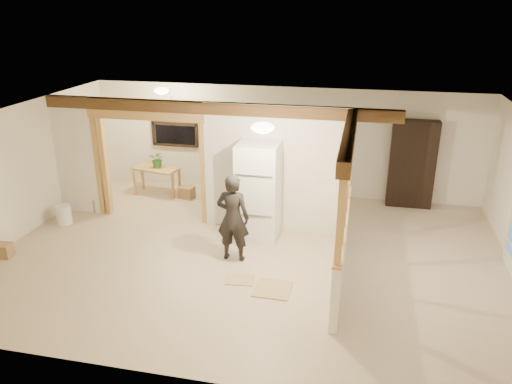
% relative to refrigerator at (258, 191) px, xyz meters
% --- Properties ---
extents(floor, '(9.00, 6.50, 0.01)m').
position_rel_refrigerator_xyz_m(floor, '(0.04, -0.77, -0.94)').
color(floor, '#BCA78C').
rests_on(floor, ground).
extents(ceiling, '(9.00, 6.50, 0.01)m').
position_rel_refrigerator_xyz_m(ceiling, '(0.04, -0.77, 1.56)').
color(ceiling, white).
extents(wall_back, '(9.00, 0.01, 2.50)m').
position_rel_refrigerator_xyz_m(wall_back, '(0.04, 2.48, 0.31)').
color(wall_back, silver).
rests_on(wall_back, floor).
extents(wall_front, '(9.00, 0.01, 2.50)m').
position_rel_refrigerator_xyz_m(wall_front, '(0.04, -4.02, 0.31)').
color(wall_front, silver).
rests_on(wall_front, floor).
extents(wall_left, '(0.01, 6.50, 2.50)m').
position_rel_refrigerator_xyz_m(wall_left, '(-4.46, -0.77, 0.31)').
color(wall_left, silver).
rests_on(wall_left, floor).
extents(partition_left_stub, '(0.90, 0.12, 2.50)m').
position_rel_refrigerator_xyz_m(partition_left_stub, '(-4.01, 0.43, 0.31)').
color(partition_left_stub, white).
rests_on(partition_left_stub, floor).
extents(partition_center, '(2.80, 0.12, 2.50)m').
position_rel_refrigerator_xyz_m(partition_center, '(0.24, 0.43, 0.31)').
color(partition_center, white).
rests_on(partition_center, floor).
extents(doorway_frame, '(2.46, 0.14, 2.20)m').
position_rel_refrigerator_xyz_m(doorway_frame, '(-2.36, 0.43, 0.16)').
color(doorway_frame, tan).
rests_on(doorway_frame, floor).
extents(header_beam_back, '(7.00, 0.18, 0.22)m').
position_rel_refrigerator_xyz_m(header_beam_back, '(-0.96, 0.43, 1.44)').
color(header_beam_back, '#55391D').
rests_on(header_beam_back, ceiling).
extents(header_beam_right, '(0.18, 3.30, 0.22)m').
position_rel_refrigerator_xyz_m(header_beam_right, '(1.64, -1.17, 1.44)').
color(header_beam_right, '#55391D').
rests_on(header_beam_right, ceiling).
extents(pony_wall, '(0.12, 3.20, 1.00)m').
position_rel_refrigerator_xyz_m(pony_wall, '(1.64, -1.17, -0.44)').
color(pony_wall, white).
rests_on(pony_wall, floor).
extents(stud_partition, '(0.14, 3.20, 1.32)m').
position_rel_refrigerator_xyz_m(stud_partition, '(1.64, -1.17, 0.72)').
color(stud_partition, tan).
rests_on(stud_partition, pony_wall).
extents(window_back, '(1.12, 0.10, 1.10)m').
position_rel_refrigerator_xyz_m(window_back, '(-2.56, 2.40, 0.61)').
color(window_back, black).
rests_on(window_back, wall_back).
extents(ceiling_dome_main, '(0.36, 0.36, 0.16)m').
position_rel_refrigerator_xyz_m(ceiling_dome_main, '(0.34, -1.27, 1.54)').
color(ceiling_dome_main, '#FFEABF').
rests_on(ceiling_dome_main, ceiling).
extents(ceiling_dome_util, '(0.32, 0.32, 0.14)m').
position_rel_refrigerator_xyz_m(ceiling_dome_util, '(-2.46, 1.53, 1.54)').
color(ceiling_dome_util, '#FFEABF').
rests_on(ceiling_dome_util, ceiling).
extents(hanging_bulb, '(0.07, 0.07, 0.07)m').
position_rel_refrigerator_xyz_m(hanging_bulb, '(-1.96, 0.83, 1.24)').
color(hanging_bulb, '#FFD88C').
rests_on(hanging_bulb, ceiling).
extents(refrigerator, '(0.77, 0.75, 1.87)m').
position_rel_refrigerator_xyz_m(refrigerator, '(0.00, 0.00, 0.00)').
color(refrigerator, white).
rests_on(refrigerator, floor).
extents(woman, '(0.59, 0.39, 1.58)m').
position_rel_refrigerator_xyz_m(woman, '(-0.24, -0.97, -0.14)').
color(woman, black).
rests_on(woman, floor).
extents(work_table, '(1.11, 0.71, 0.65)m').
position_rel_refrigerator_xyz_m(work_table, '(-2.81, 1.74, -0.61)').
color(work_table, tan).
rests_on(work_table, floor).
extents(potted_plant, '(0.39, 0.35, 0.40)m').
position_rel_refrigerator_xyz_m(potted_plant, '(-2.77, 1.77, -0.09)').
color(potted_plant, '#2C6F2B').
rests_on(potted_plant, work_table).
extents(shop_vac, '(0.48, 0.48, 0.57)m').
position_rel_refrigerator_xyz_m(shop_vac, '(-3.85, 0.80, -0.65)').
color(shop_vac, '#9B1607').
rests_on(shop_vac, floor).
extents(bookshelf, '(0.97, 0.32, 1.93)m').
position_rel_refrigerator_xyz_m(bookshelf, '(2.93, 2.25, 0.03)').
color(bookshelf, black).
rests_on(bookshelf, floor).
extents(bucket, '(0.35, 0.35, 0.39)m').
position_rel_refrigerator_xyz_m(bucket, '(-4.01, -0.27, -0.74)').
color(bucket, white).
rests_on(bucket, floor).
extents(box_util_a, '(0.37, 0.33, 0.27)m').
position_rel_refrigerator_xyz_m(box_util_a, '(-2.05, 1.63, -0.80)').
color(box_util_a, '#9A774A').
rests_on(box_util_a, floor).
extents(box_util_b, '(0.35, 0.35, 0.28)m').
position_rel_refrigerator_xyz_m(box_util_b, '(-3.59, 0.54, -0.79)').
color(box_util_b, '#9A774A').
rests_on(box_util_b, floor).
extents(box_front, '(0.33, 0.28, 0.25)m').
position_rel_refrigerator_xyz_m(box_front, '(-4.28, -1.78, -0.81)').
color(box_front, '#9A774A').
rests_on(box_front, floor).
extents(floor_panel_near, '(0.58, 0.58, 0.02)m').
position_rel_refrigerator_xyz_m(floor_panel_near, '(0.62, -1.82, -0.92)').
color(floor_panel_near, tan).
rests_on(floor_panel_near, floor).
extents(floor_panel_far, '(0.49, 0.41, 0.01)m').
position_rel_refrigerator_xyz_m(floor_panel_far, '(0.05, -1.66, -0.93)').
color(floor_panel_far, tan).
rests_on(floor_panel_far, floor).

